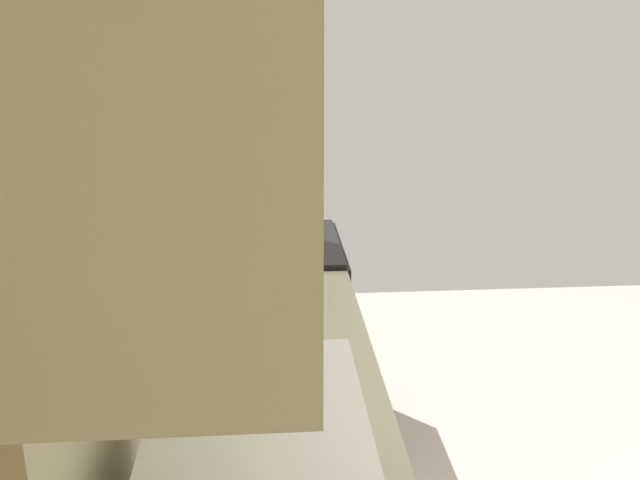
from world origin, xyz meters
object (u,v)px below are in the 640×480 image
oven_range (274,334)px  kettle (280,277)px  microwave (262,477)px  bowl (283,339)px

oven_range → kettle: size_ratio=5.50×
oven_range → microwave: size_ratio=2.17×
oven_range → kettle: kettle is taller
oven_range → microwave: 1.94m
oven_range → kettle: bearing=-177.6°
bowl → microwave: bearing=176.1°
oven_range → kettle: (-0.63, -0.03, 0.51)m
microwave → kettle: size_ratio=2.53×
oven_range → bowl: (-1.00, -0.03, 0.45)m
bowl → kettle: 0.37m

